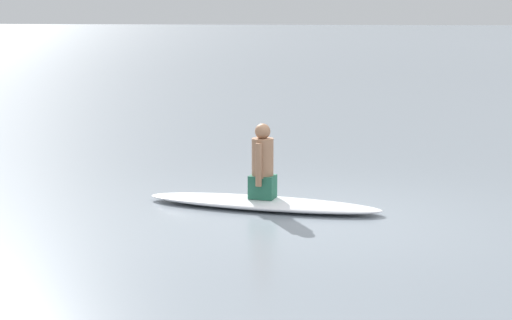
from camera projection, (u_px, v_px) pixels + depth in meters
The scene contains 3 objects.
ground_plane at pixel (308, 218), 9.92m from camera, with size 400.00×400.00×0.00m, color gray.
surfboard at pixel (263, 203), 10.43m from camera, with size 3.01×0.68×0.12m, color white.
person_paddler at pixel (263, 165), 10.35m from camera, with size 0.41×0.33×0.93m.
Camera 1 is at (9.55, 1.52, 2.37)m, focal length 58.90 mm.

